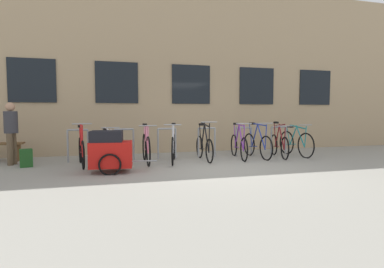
{
  "coord_description": "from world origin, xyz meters",
  "views": [
    {
      "loc": [
        -2.64,
        -6.65,
        1.31
      ],
      "look_at": [
        -0.4,
        1.6,
        0.72
      ],
      "focal_mm": 28.41,
      "sensor_mm": 36.0,
      "label": 1
    }
  ],
  "objects_px": {
    "bicycle_blue": "(257,144)",
    "bicycle_maroon": "(279,144)",
    "bicycle_pink": "(146,148)",
    "bicycle_black": "(204,147)",
    "person_by_bench": "(11,129)",
    "bicycle_teal": "(296,143)",
    "bicycle_white": "(108,150)",
    "backpack": "(26,158)",
    "bicycle_purple": "(239,145)",
    "bike_trailer": "(110,151)",
    "bicycle_red": "(81,150)",
    "bicycle_silver": "(173,147)"
  },
  "relations": [
    {
      "from": "person_by_bench",
      "to": "backpack",
      "type": "distance_m",
      "value": 0.93
    },
    {
      "from": "bicycle_teal",
      "to": "bicycle_maroon",
      "type": "bearing_deg",
      "value": -172.16
    },
    {
      "from": "bicycle_red",
      "to": "bicycle_white",
      "type": "xyz_separation_m",
      "value": [
        0.63,
        0.11,
        -0.02
      ]
    },
    {
      "from": "bike_trailer",
      "to": "bicycle_white",
      "type": "bearing_deg",
      "value": 93.01
    },
    {
      "from": "person_by_bench",
      "to": "bicycle_silver",
      "type": "bearing_deg",
      "value": -9.0
    },
    {
      "from": "bicycle_maroon",
      "to": "bicycle_pink",
      "type": "bearing_deg",
      "value": -179.03
    },
    {
      "from": "bicycle_blue",
      "to": "bicycle_maroon",
      "type": "height_order",
      "value": "bicycle_maroon"
    },
    {
      "from": "person_by_bench",
      "to": "backpack",
      "type": "xyz_separation_m",
      "value": [
        0.43,
        -0.47,
        -0.68
      ]
    },
    {
      "from": "bicycle_red",
      "to": "bike_trailer",
      "type": "bearing_deg",
      "value": -57.61
    },
    {
      "from": "bicycle_red",
      "to": "backpack",
      "type": "bearing_deg",
      "value": 174.75
    },
    {
      "from": "bicycle_pink",
      "to": "bike_trailer",
      "type": "xyz_separation_m",
      "value": [
        -0.91,
        -1.06,
        0.08
      ]
    },
    {
      "from": "bicycle_pink",
      "to": "bicycle_teal",
      "type": "relative_size",
      "value": 1.01
    },
    {
      "from": "bicycle_white",
      "to": "bike_trailer",
      "type": "xyz_separation_m",
      "value": [
        0.06,
        -1.2,
        0.11
      ]
    },
    {
      "from": "bicycle_red",
      "to": "bicycle_teal",
      "type": "relative_size",
      "value": 0.99
    },
    {
      "from": "bicycle_white",
      "to": "bicycle_silver",
      "type": "relative_size",
      "value": 0.97
    },
    {
      "from": "bicycle_pink",
      "to": "bicycle_teal",
      "type": "xyz_separation_m",
      "value": [
        4.58,
        0.15,
        -0.01
      ]
    },
    {
      "from": "bicycle_red",
      "to": "bicycle_maroon",
      "type": "xyz_separation_m",
      "value": [
        5.55,
        0.03,
        -0.01
      ]
    },
    {
      "from": "bicycle_purple",
      "to": "bicycle_red",
      "type": "bearing_deg",
      "value": -178.62
    },
    {
      "from": "bicycle_teal",
      "to": "bike_trailer",
      "type": "xyz_separation_m",
      "value": [
        -5.49,
        -1.21,
        0.09
      ]
    },
    {
      "from": "bicycle_blue",
      "to": "person_by_bench",
      "type": "bearing_deg",
      "value": 175.69
    },
    {
      "from": "bicycle_teal",
      "to": "bicycle_maroon",
      "type": "height_order",
      "value": "bicycle_maroon"
    },
    {
      "from": "bicycle_pink",
      "to": "bicycle_teal",
      "type": "bearing_deg",
      "value": 1.91
    },
    {
      "from": "bicycle_blue",
      "to": "bicycle_pink",
      "type": "bearing_deg",
      "value": -177.88
    },
    {
      "from": "bicycle_teal",
      "to": "bicycle_pink",
      "type": "bearing_deg",
      "value": -178.09
    },
    {
      "from": "bicycle_pink",
      "to": "backpack",
      "type": "relative_size",
      "value": 3.93
    },
    {
      "from": "bicycle_pink",
      "to": "bicycle_black",
      "type": "relative_size",
      "value": 1.05
    },
    {
      "from": "bicycle_blue",
      "to": "bicycle_purple",
      "type": "bearing_deg",
      "value": 178.53
    },
    {
      "from": "bicycle_blue",
      "to": "bicycle_silver",
      "type": "height_order",
      "value": "bicycle_blue"
    },
    {
      "from": "bicycle_silver",
      "to": "person_by_bench",
      "type": "xyz_separation_m",
      "value": [
        -4.03,
        0.64,
        0.5
      ]
    },
    {
      "from": "bicycle_blue",
      "to": "bicycle_teal",
      "type": "relative_size",
      "value": 1.0
    },
    {
      "from": "bicycle_pink",
      "to": "bicycle_silver",
      "type": "xyz_separation_m",
      "value": [
        0.72,
        -0.02,
        -0.01
      ]
    },
    {
      "from": "bicycle_silver",
      "to": "backpack",
      "type": "xyz_separation_m",
      "value": [
        -3.6,
        0.17,
        -0.18
      ]
    },
    {
      "from": "bicycle_purple",
      "to": "person_by_bench",
      "type": "relative_size",
      "value": 1.11
    },
    {
      "from": "bicycle_black",
      "to": "person_by_bench",
      "type": "relative_size",
      "value": 1.05
    },
    {
      "from": "bicycle_black",
      "to": "backpack",
      "type": "height_order",
      "value": "bicycle_black"
    },
    {
      "from": "bicycle_purple",
      "to": "bicycle_black",
      "type": "relative_size",
      "value": 1.06
    },
    {
      "from": "bicycle_maroon",
      "to": "bike_trailer",
      "type": "bearing_deg",
      "value": -166.97
    },
    {
      "from": "bicycle_pink",
      "to": "bicycle_silver",
      "type": "distance_m",
      "value": 0.72
    },
    {
      "from": "bicycle_blue",
      "to": "backpack",
      "type": "distance_m",
      "value": 6.14
    },
    {
      "from": "bicycle_silver",
      "to": "person_by_bench",
      "type": "bearing_deg",
      "value": 171.0
    },
    {
      "from": "bicycle_black",
      "to": "backpack",
      "type": "distance_m",
      "value": 4.5
    },
    {
      "from": "bicycle_white",
      "to": "bicycle_purple",
      "type": "height_order",
      "value": "bicycle_purple"
    },
    {
      "from": "bicycle_blue",
      "to": "bicycle_white",
      "type": "xyz_separation_m",
      "value": [
        -4.23,
        0.02,
        -0.02
      ]
    },
    {
      "from": "bicycle_purple",
      "to": "bicycle_maroon",
      "type": "bearing_deg",
      "value": -3.1
    },
    {
      "from": "bike_trailer",
      "to": "backpack",
      "type": "relative_size",
      "value": 3.35
    },
    {
      "from": "bicycle_blue",
      "to": "bike_trailer",
      "type": "xyz_separation_m",
      "value": [
        -4.17,
        -1.18,
        0.09
      ]
    },
    {
      "from": "bicycle_red",
      "to": "bicycle_pink",
      "type": "height_order",
      "value": "bicycle_red"
    },
    {
      "from": "bicycle_white",
      "to": "bike_trailer",
      "type": "height_order",
      "value": "bicycle_white"
    },
    {
      "from": "bicycle_black",
      "to": "bicycle_maroon",
      "type": "height_order",
      "value": "bicycle_black"
    },
    {
      "from": "bicycle_white",
      "to": "backpack",
      "type": "height_order",
      "value": "bicycle_white"
    }
  ]
}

